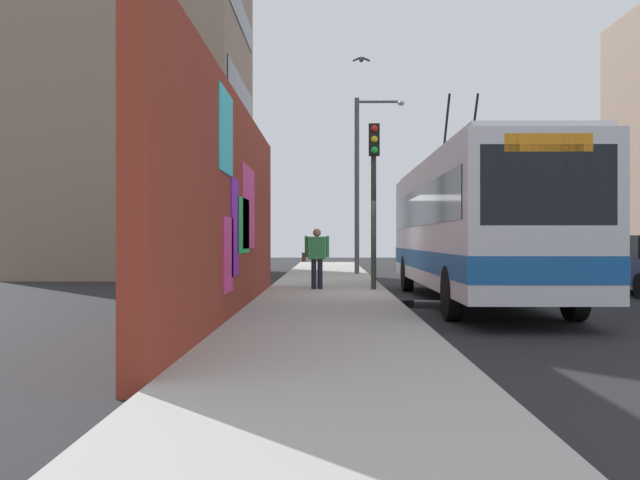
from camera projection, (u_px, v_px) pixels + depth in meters
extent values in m
plane|color=#232326|center=(391.00, 299.00, 17.44)|extent=(80.00, 80.00, 0.00)
cube|color=#ADA8A0|center=(326.00, 296.00, 17.46)|extent=(48.00, 3.20, 0.15)
cube|color=maroon|center=(233.00, 209.00, 13.29)|extent=(13.62, 0.30, 4.11)
cube|color=#F2338C|center=(228.00, 255.00, 11.58)|extent=(1.08, 0.02, 1.23)
cube|color=green|center=(243.00, 225.00, 13.62)|extent=(1.84, 0.02, 1.07)
cube|color=#8C19D8|center=(235.00, 227.00, 12.37)|extent=(0.89, 0.02, 1.72)
cube|color=#F2338C|center=(249.00, 208.00, 14.51)|extent=(2.10, 0.02, 1.68)
cube|color=#33D8E5|center=(226.00, 132.00, 11.33)|extent=(1.45, 0.02, 1.33)
cube|color=gray|center=(144.00, 46.00, 29.29)|extent=(9.24, 8.01, 18.99)
cube|color=black|center=(241.00, 169.00, 29.24)|extent=(7.85, 0.04, 1.10)
cube|color=black|center=(241.00, 92.00, 29.24)|extent=(7.85, 0.04, 1.10)
cube|color=black|center=(241.00, 15.00, 29.24)|extent=(7.85, 0.04, 1.10)
cube|color=silver|center=(472.00, 224.00, 16.41)|extent=(11.42, 2.45, 2.75)
cube|color=silver|center=(472.00, 163.00, 16.41)|extent=(10.96, 2.25, 0.12)
cube|color=#1959A5|center=(472.00, 260.00, 16.41)|extent=(11.44, 2.47, 0.44)
cube|color=black|center=(548.00, 185.00, 10.72)|extent=(0.04, 2.08, 1.24)
cube|color=black|center=(472.00, 207.00, 16.41)|extent=(10.51, 2.48, 0.88)
cube|color=orange|center=(548.00, 143.00, 10.73)|extent=(0.06, 1.35, 0.28)
cylinder|color=black|center=(472.00, 137.00, 18.12)|extent=(1.43, 0.06, 2.00)
cylinder|color=black|center=(445.00, 137.00, 18.13)|extent=(1.43, 0.06, 2.00)
cylinder|color=black|center=(575.00, 293.00, 12.75)|extent=(1.00, 0.28, 1.00)
cylinder|color=black|center=(452.00, 293.00, 12.77)|extent=(1.00, 0.28, 1.00)
cylinder|color=black|center=(485.00, 274.00, 20.06)|extent=(1.00, 0.28, 1.00)
cylinder|color=black|center=(407.00, 274.00, 20.08)|extent=(1.00, 0.28, 1.00)
cylinder|color=black|center=(597.00, 279.00, 20.38)|extent=(0.64, 0.22, 0.64)
cube|color=#B7B7BC|center=(576.00, 263.00, 24.35)|extent=(4.18, 1.73, 0.66)
cube|color=black|center=(575.00, 245.00, 24.43)|extent=(2.51, 1.55, 0.60)
cylinder|color=black|center=(614.00, 275.00, 22.96)|extent=(0.64, 0.22, 0.64)
cylinder|color=black|center=(567.00, 275.00, 22.98)|extent=(0.64, 0.22, 0.64)
cylinder|color=black|center=(584.00, 271.00, 25.71)|extent=(0.64, 0.22, 0.64)
cylinder|color=black|center=(542.00, 271.00, 25.73)|extent=(0.64, 0.22, 0.64)
cylinder|color=#1E1E2D|center=(320.00, 274.00, 18.88)|extent=(0.14, 0.14, 0.80)
cylinder|color=#1E1E2D|center=(314.00, 274.00, 18.88)|extent=(0.14, 0.14, 0.80)
cube|color=#338C4C|center=(317.00, 248.00, 18.88)|extent=(0.22, 0.47, 0.60)
cylinder|color=#338C4C|center=(327.00, 247.00, 18.88)|extent=(0.09, 0.09, 0.57)
cylinder|color=#338C4C|center=(306.00, 247.00, 18.88)|extent=(0.09, 0.09, 0.57)
sphere|color=#936B4C|center=(317.00, 233.00, 18.88)|extent=(0.22, 0.22, 0.22)
cube|color=#593319|center=(304.00, 257.00, 18.89)|extent=(0.14, 0.10, 0.24)
cylinder|color=#2D382D|center=(374.00, 207.00, 18.72)|extent=(0.14, 0.14, 4.39)
cube|color=black|center=(374.00, 140.00, 18.49)|extent=(0.20, 0.28, 0.84)
sphere|color=red|center=(374.00, 129.00, 18.38)|extent=(0.18, 0.18, 0.18)
sphere|color=yellow|center=(374.00, 139.00, 18.38)|extent=(0.18, 0.18, 0.18)
sphere|color=green|center=(374.00, 150.00, 18.38)|extent=(0.18, 0.18, 0.18)
cylinder|color=#4C4C51|center=(357.00, 186.00, 27.30)|extent=(0.18, 0.18, 6.81)
cylinder|color=#4C4C51|center=(379.00, 102.00, 27.29)|extent=(0.10, 1.71, 0.10)
ellipsoid|color=silver|center=(401.00, 103.00, 27.28)|extent=(0.44, 0.28, 0.20)
ellipsoid|color=#47474C|center=(361.00, 60.00, 22.66)|extent=(0.32, 0.14, 0.12)
cube|color=#47474C|center=(366.00, 59.00, 22.66)|extent=(0.20, 0.27, 0.12)
cube|color=#47474C|center=(357.00, 59.00, 22.66)|extent=(0.20, 0.27, 0.12)
cylinder|color=black|center=(423.00, 304.00, 16.04)|extent=(2.04, 2.04, 0.00)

